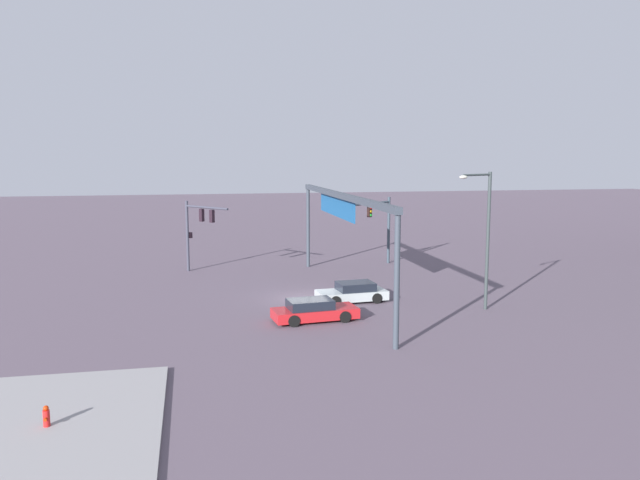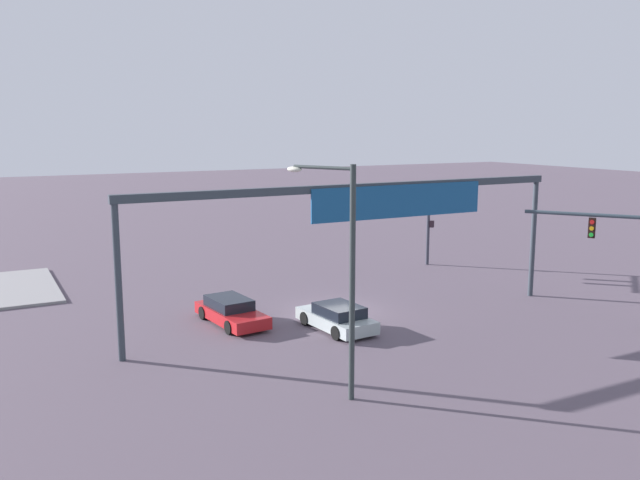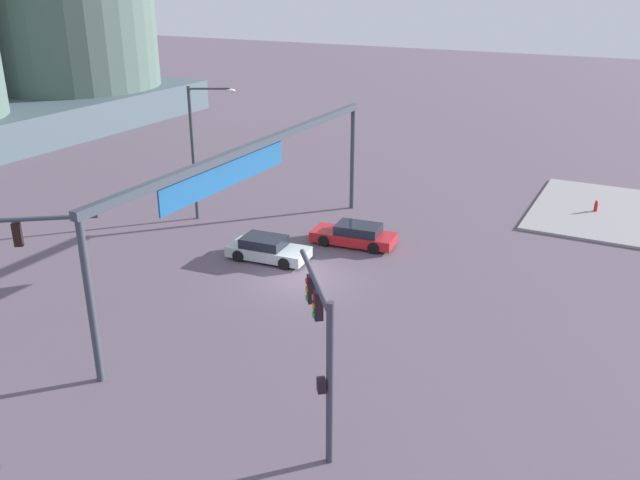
# 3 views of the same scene
# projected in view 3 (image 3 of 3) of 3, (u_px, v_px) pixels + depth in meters

# --- Properties ---
(ground_plane) EXTENTS (215.59, 215.59, 0.00)m
(ground_plane) POSITION_uv_depth(u_px,v_px,m) (297.00, 279.00, 32.97)
(ground_plane) COLOR #5B4D5B
(sidewalk_corner) EXTENTS (11.39, 9.26, 0.15)m
(sidewalk_corner) POSITION_uv_depth(u_px,v_px,m) (612.00, 212.00, 41.99)
(sidewalk_corner) COLOR gray
(sidewalk_corner) RESTS_ON ground
(traffic_signal_near_corner) EXTENTS (4.09, 3.10, 5.47)m
(traffic_signal_near_corner) POSITION_uv_depth(u_px,v_px,m) (322.00, 336.00, 20.33)
(traffic_signal_near_corner) COLOR #383946
(traffic_signal_near_corner) RESTS_ON ground
(streetlamp_curved_arm) EXTENTS (1.46, 2.56, 8.03)m
(streetlamp_curved_arm) POSITION_uv_depth(u_px,v_px,m) (198.00, 143.00, 39.44)
(streetlamp_curved_arm) COLOR #31393A
(streetlamp_curved_arm) RESTS_ON ground
(overhead_sign_gantry) EXTENTS (22.50, 0.43, 6.64)m
(overhead_sign_gantry) POSITION_uv_depth(u_px,v_px,m) (250.00, 165.00, 31.43)
(overhead_sign_gantry) COLOR #353D47
(overhead_sign_gantry) RESTS_ON ground
(sedan_car_approaching) EXTENTS (2.21, 4.39, 1.21)m
(sedan_car_approaching) POSITION_uv_depth(u_px,v_px,m) (267.00, 249.00, 35.07)
(sedan_car_approaching) COLOR #ADB7B8
(sedan_car_approaching) RESTS_ON ground
(sedan_car_waiting_far) EXTENTS (2.26, 4.77, 1.21)m
(sedan_car_waiting_far) POSITION_uv_depth(u_px,v_px,m) (355.00, 235.00, 36.96)
(sedan_car_waiting_far) COLOR red
(sedan_car_waiting_far) RESTS_ON ground
(fire_hydrant_on_curb) EXTENTS (0.33, 0.22, 0.71)m
(fire_hydrant_on_curb) POSITION_uv_depth(u_px,v_px,m) (596.00, 206.00, 41.84)
(fire_hydrant_on_curb) COLOR red
(fire_hydrant_on_curb) RESTS_ON sidewalk_corner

